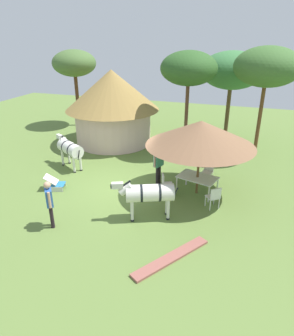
% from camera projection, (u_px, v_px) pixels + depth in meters
% --- Properties ---
extents(ground_plane, '(36.00, 36.00, 0.00)m').
position_uv_depth(ground_plane, '(121.00, 188.00, 13.33)').
color(ground_plane, olive).
extents(thatched_hut, '(5.43, 5.43, 4.27)m').
position_uv_depth(thatched_hut, '(112.00, 104.00, 17.86)').
color(thatched_hut, beige).
rests_on(thatched_hut, ground_plane).
extents(shade_umbrella, '(4.29, 4.29, 3.10)m').
position_uv_depth(shade_umbrella, '(201.00, 133.00, 11.84)').
color(shade_umbrella, brown).
rests_on(shade_umbrella, ground_plane).
extents(patio_dining_table, '(1.78, 1.39, 0.74)m').
position_uv_depth(patio_dining_table, '(197.00, 178.00, 12.62)').
color(patio_dining_table, silver).
rests_on(patio_dining_table, ground_plane).
extents(patio_chair_east_end, '(0.56, 0.57, 0.90)m').
position_uv_depth(patio_chair_east_end, '(166.00, 183.00, 12.59)').
color(patio_chair_east_end, white).
rests_on(patio_chair_east_end, ground_plane).
extents(patio_chair_near_hut, '(0.61, 0.60, 0.90)m').
position_uv_depth(patio_chair_near_hut, '(214.00, 196.00, 11.55)').
color(patio_chair_near_hut, silver).
rests_on(patio_chair_near_hut, ground_plane).
extents(patio_chair_west_end, '(0.51, 0.50, 0.90)m').
position_uv_depth(patio_chair_west_end, '(208.00, 170.00, 13.73)').
color(patio_chair_west_end, silver).
rests_on(patio_chair_west_end, ground_plane).
extents(guest_beside_umbrella, '(0.38, 0.58, 1.73)m').
position_uv_depth(guest_beside_umbrella, '(159.00, 162.00, 13.24)').
color(guest_beside_umbrella, black).
rests_on(guest_beside_umbrella, ground_plane).
extents(standing_watcher, '(0.46, 0.50, 1.72)m').
position_uv_depth(standing_watcher, '(49.00, 200.00, 10.27)').
color(standing_watcher, black).
rests_on(standing_watcher, ground_plane).
extents(striped_lounge_chair, '(0.93, 0.76, 0.63)m').
position_uv_depth(striped_lounge_chair, '(55.00, 184.00, 13.12)').
color(striped_lounge_chair, teal).
rests_on(striped_lounge_chair, ground_plane).
extents(zebra_nearest_camera, '(2.21, 1.22, 1.53)m').
position_uv_depth(zebra_nearest_camera, '(148.00, 193.00, 10.78)').
color(zebra_nearest_camera, silver).
rests_on(zebra_nearest_camera, ground_plane).
extents(zebra_by_umbrella, '(1.96, 1.40, 1.54)m').
position_uv_depth(zebra_by_umbrella, '(70.00, 149.00, 14.90)').
color(zebra_by_umbrella, silver).
rests_on(zebra_by_umbrella, ground_plane).
extents(acacia_tree_right_background, '(3.64, 3.64, 5.22)m').
position_uv_depth(acacia_tree_right_background, '(232.00, 70.00, 17.91)').
color(acacia_tree_right_background, brown).
rests_on(acacia_tree_right_background, ground_plane).
extents(acacia_tree_left_background, '(2.91, 2.91, 5.14)m').
position_uv_depth(acacia_tree_left_background, '(74.00, 64.00, 20.56)').
color(acacia_tree_left_background, '#56321F').
rests_on(acacia_tree_left_background, ground_plane).
extents(acacia_tree_far_lawn, '(2.88, 2.88, 5.37)m').
position_uv_depth(acacia_tree_far_lawn, '(189.00, 69.00, 15.47)').
color(acacia_tree_far_lawn, brown).
rests_on(acacia_tree_far_lawn, ground_plane).
extents(acacia_tree_behind_hut, '(3.26, 3.26, 5.60)m').
position_uv_depth(acacia_tree_behind_hut, '(267.00, 67.00, 14.99)').
color(acacia_tree_behind_hut, brown).
rests_on(acacia_tree_behind_hut, ground_plane).
extents(brick_patio_kerb, '(1.85, 2.53, 0.08)m').
position_uv_depth(brick_patio_kerb, '(171.00, 258.00, 9.14)').
color(brick_patio_kerb, '#97574C').
rests_on(brick_patio_kerb, ground_plane).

